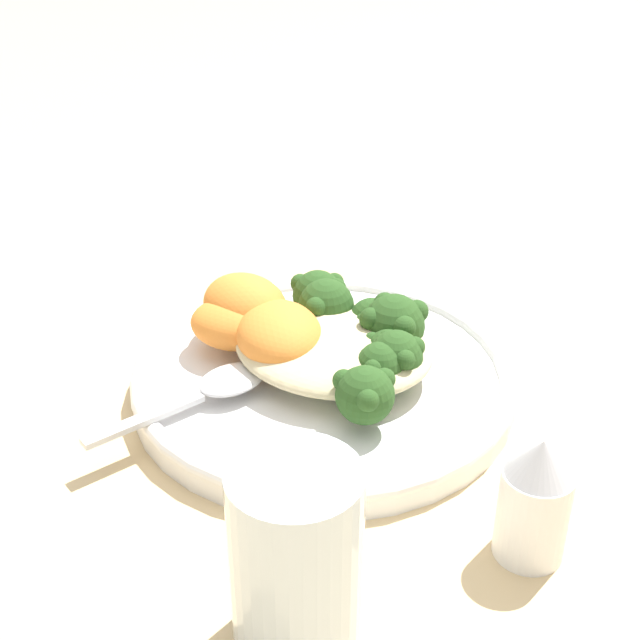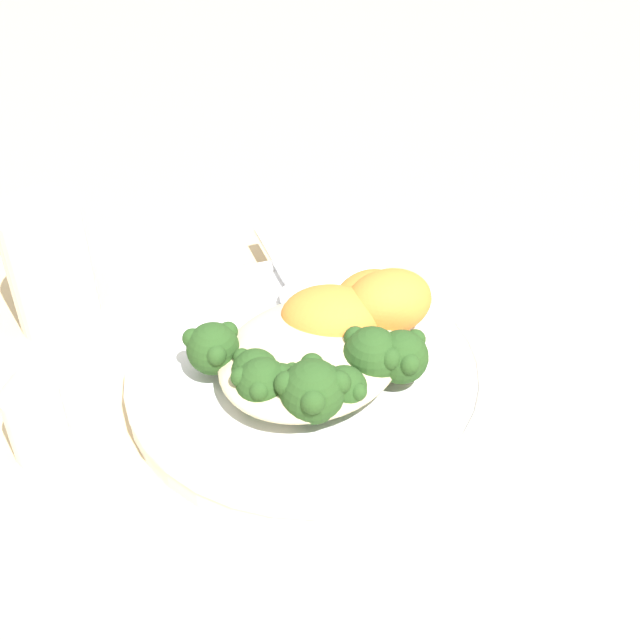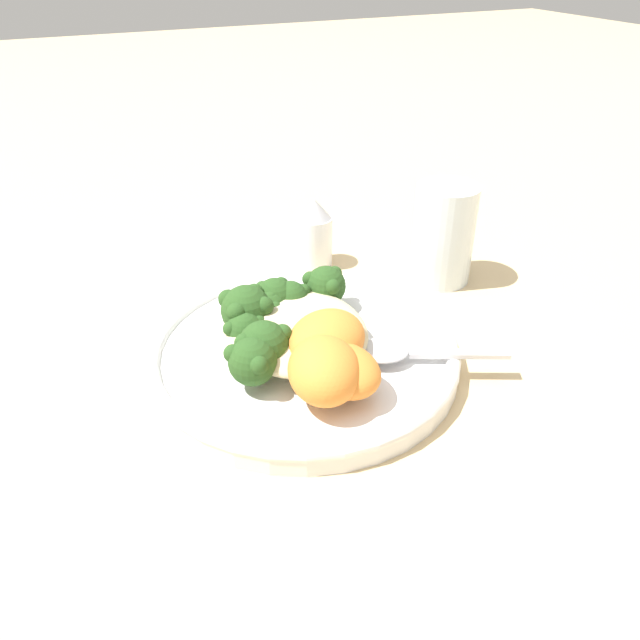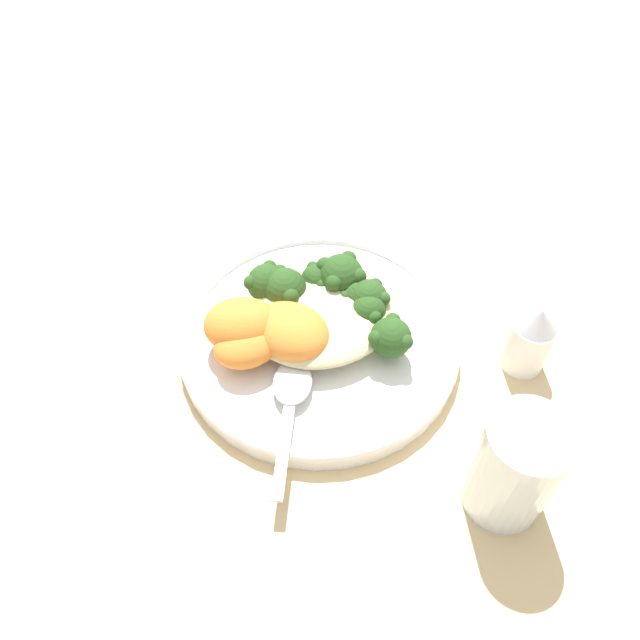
{
  "view_description": "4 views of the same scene",
  "coord_description": "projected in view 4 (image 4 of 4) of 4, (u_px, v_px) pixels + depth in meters",
  "views": [
    {
      "loc": [
        0.21,
        -0.46,
        0.35
      ],
      "look_at": [
        -0.02,
        -0.0,
        0.05
      ],
      "focal_mm": 50.0,
      "sensor_mm": 36.0,
      "label": 1
    },
    {
      "loc": [
        0.31,
        0.3,
        0.44
      ],
      "look_at": [
        -0.02,
        -0.01,
        0.06
      ],
      "focal_mm": 50.0,
      "sensor_mm": 36.0,
      "label": 2
    },
    {
      "loc": [
        -0.4,
        0.15,
        0.31
      ],
      "look_at": [
        -0.01,
        -0.03,
        0.04
      ],
      "focal_mm": 35.0,
      "sensor_mm": 36.0,
      "label": 3
    },
    {
      "loc": [
        -0.14,
        -0.34,
        0.47
      ],
      "look_at": [
        -0.02,
        -0.03,
        0.06
      ],
      "focal_mm": 35.0,
      "sensor_mm": 36.0,
      "label": 4
    }
  ],
  "objects": [
    {
      "name": "ground_plane",
      "position": [
        329.0,
        330.0,
        0.59
      ],
      "size": [
        4.0,
        4.0,
        0.0
      ],
      "primitive_type": "plane",
      "color": "#D6B784"
    },
    {
      "name": "sweet_potato_chunk_0",
      "position": [
        290.0,
        331.0,
        0.54
      ],
      "size": [
        0.09,
        0.09,
        0.04
      ],
      "primitive_type": "ellipsoid",
      "rotation": [
        0.0,
        0.0,
        5.41
      ],
      "color": "orange",
      "rests_on": "plate"
    },
    {
      "name": "broccoli_stalk_7",
      "position": [
        279.0,
        298.0,
        0.57
      ],
      "size": [
        0.06,
        0.12,
        0.04
      ],
      "rotation": [
        0.0,
        0.0,
        1.85
      ],
      "color": "#ADC675",
      "rests_on": "plate"
    },
    {
      "name": "salt_shaker",
      "position": [
        531.0,
        339.0,
        0.54
      ],
      "size": [
        0.04,
        0.04,
        0.07
      ],
      "color": "white",
      "rests_on": "ground_plane"
    },
    {
      "name": "quinoa_mound",
      "position": [
        322.0,
        315.0,
        0.56
      ],
      "size": [
        0.14,
        0.11,
        0.02
      ],
      "primitive_type": "ellipsoid",
      "color": "beige",
      "rests_on": "plate"
    },
    {
      "name": "sweet_potato_chunk_2",
      "position": [
        241.0,
        324.0,
        0.54
      ],
      "size": [
        0.08,
        0.07,
        0.04
      ],
      "primitive_type": "ellipsoid",
      "rotation": [
        0.0,
        0.0,
        5.98
      ],
      "color": "orange",
      "rests_on": "plate"
    },
    {
      "name": "spoon",
      "position": [
        291.0,
        394.0,
        0.52
      ],
      "size": [
        0.07,
        0.12,
        0.01
      ],
      "rotation": [
        0.0,
        0.0,
        4.27
      ],
      "color": "silver",
      "rests_on": "plate"
    },
    {
      "name": "sweet_potato_chunk_1",
      "position": [
        248.0,
        342.0,
        0.53
      ],
      "size": [
        0.07,
        0.06,
        0.03
      ],
      "primitive_type": "ellipsoid",
      "rotation": [
        0.0,
        0.0,
        0.19
      ],
      "color": "orange",
      "rests_on": "plate"
    },
    {
      "name": "plate",
      "position": [
        320.0,
        337.0,
        0.57
      ],
      "size": [
        0.26,
        0.26,
        0.02
      ],
      "color": "white",
      "rests_on": "ground_plane"
    },
    {
      "name": "broccoli_stalk_0",
      "position": [
        382.0,
        338.0,
        0.54
      ],
      "size": [
        0.09,
        0.06,
        0.04
      ],
      "rotation": [
        0.0,
        0.0,
        -0.44
      ],
      "color": "#ADC675",
      "rests_on": "plate"
    },
    {
      "name": "broccoli_stalk_5",
      "position": [
        318.0,
        293.0,
        0.57
      ],
      "size": [
        0.05,
        0.09,
        0.03
      ],
      "rotation": [
        0.0,
        0.0,
        1.11
      ],
      "color": "#ADC675",
      "rests_on": "plate"
    },
    {
      "name": "broccoli_stalk_3",
      "position": [
        348.0,
        303.0,
        0.57
      ],
      "size": [
        0.08,
        0.06,
        0.03
      ],
      "rotation": [
        0.0,
        0.0,
        0.51
      ],
      "color": "#ADC675",
      "rests_on": "plate"
    },
    {
      "name": "water_glass",
      "position": [
        515.0,
        468.0,
        0.45
      ],
      "size": [
        0.06,
        0.06,
        0.1
      ],
      "primitive_type": "cylinder",
      "color": "silver",
      "rests_on": "ground_plane"
    },
    {
      "name": "broccoli_stalk_2",
      "position": [
        355.0,
        308.0,
        0.56
      ],
      "size": [
        0.11,
        0.05,
        0.04
      ],
      "rotation": [
        0.0,
        0.0,
        0.31
      ],
      "color": "#ADC675",
      "rests_on": "plate"
    },
    {
      "name": "broccoli_stalk_1",
      "position": [
        350.0,
        320.0,
        0.55
      ],
      "size": [
        0.1,
        0.04,
        0.03
      ],
      "rotation": [
        0.0,
        0.0,
        0.13
      ],
      "color": "#ADC675",
      "rests_on": "plate"
    },
    {
      "name": "broccoli_stalk_6",
      "position": [
        292.0,
        301.0,
        0.56
      ],
      "size": [
        0.04,
        0.11,
        0.04
      ],
      "rotation": [
        0.0,
        0.0,
        1.69
      ],
      "color": "#ADC675",
      "rests_on": "plate"
    },
    {
      "name": "broccoli_stalk_4",
      "position": [
        337.0,
        284.0,
        0.57
      ],
      "size": [
        0.09,
        0.09,
        0.04
      ],
      "rotation": [
        0.0,
        0.0,
        0.83
      ],
      "color": "#ADC675",
      "rests_on": "plate"
    }
  ]
}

